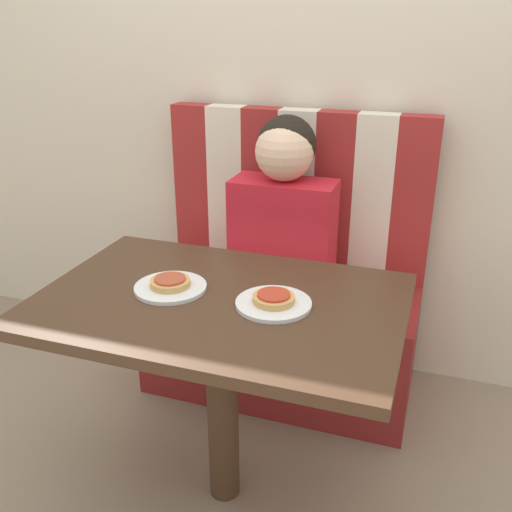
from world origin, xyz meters
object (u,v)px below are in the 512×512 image
Objects in this scene: person at (284,202)px; plate_right at (274,304)px; pizza_left at (170,282)px; pizza_right at (274,298)px; plate_left at (170,287)px.

person is 0.68m from plate_right.
plate_right is 1.80× the size of pizza_left.
plate_left is at bearing 180.00° from pizza_right.
pizza_left is at bearing -103.89° from person.
plate_left is 1.80× the size of pizza_left.
pizza_left is (-0.32, -0.00, 0.02)m from plate_right.
plate_right is at bearing 0.00° from plate_left.
plate_left is 1.00× the size of plate_right.
pizza_right is at bearing 0.00° from pizza_left.
plate_left is (-0.16, -0.65, -0.09)m from person.
plate_right is 1.80× the size of pizza_right.
pizza_left and pizza_right have the same top height.
person is 0.68m from plate_left.
pizza_right is (0.32, -0.00, 0.02)m from plate_left.
plate_left is at bearing -103.89° from person.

